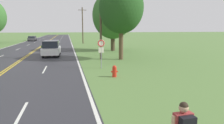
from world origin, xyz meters
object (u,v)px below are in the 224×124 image
(fire_hydrant, at_px, (114,71))
(car_dark_green_hatchback_approaching, at_px, (50,45))
(tree_mid_treeline, at_px, (121,8))
(tree_right_cluster, at_px, (113,15))
(car_white_van_nearest, at_px, (51,48))
(traffic_sign, at_px, (101,47))
(car_dark_grey_hatchback_mid_near, at_px, (32,38))

(fire_hydrant, distance_m, car_dark_green_hatchback_approaching, 20.63)
(tree_mid_treeline, distance_m, tree_right_cluster, 8.82)
(car_white_van_nearest, height_order, car_dark_green_hatchback_approaching, car_white_van_nearest)
(traffic_sign, xyz_separation_m, tree_mid_treeline, (2.89, 4.45, 3.59))
(traffic_sign, distance_m, car_white_van_nearest, 10.20)
(fire_hydrant, bearing_deg, traffic_sign, 96.73)
(fire_hydrant, distance_m, tree_mid_treeline, 9.41)
(tree_mid_treeline, bearing_deg, fire_hydrant, -108.38)
(fire_hydrant, bearing_deg, car_dark_grey_hatchback_mid_near, 105.12)
(traffic_sign, distance_m, tree_mid_treeline, 6.41)
(tree_right_cluster, xyz_separation_m, car_dark_grey_hatchback_mid_near, (-16.02, 29.53, -4.47))
(car_dark_grey_hatchback_mid_near, bearing_deg, car_white_van_nearest, -168.17)
(car_dark_green_hatchback_approaching, bearing_deg, fire_hydrant, 18.89)
(traffic_sign, xyz_separation_m, tree_right_cluster, (4.00, 13.20, 3.42))
(tree_right_cluster, bearing_deg, car_white_van_nearest, -154.36)
(traffic_sign, height_order, car_dark_green_hatchback_approaching, traffic_sign)
(car_white_van_nearest, xyz_separation_m, car_dark_green_hatchback_approaching, (-0.78, 7.60, -0.20))
(car_dark_grey_hatchback_mid_near, bearing_deg, traffic_sign, -164.96)
(tree_right_cluster, height_order, car_white_van_nearest, tree_right_cluster)
(traffic_sign, bearing_deg, car_dark_grey_hatchback_mid_near, 105.71)
(car_dark_green_hatchback_approaching, bearing_deg, tree_mid_treeline, 36.74)
(tree_right_cluster, bearing_deg, fire_hydrant, -102.54)
(traffic_sign, bearing_deg, fire_hydrant, -83.27)
(car_dark_grey_hatchback_mid_near, bearing_deg, tree_right_cluster, -152.19)
(traffic_sign, xyz_separation_m, car_dark_grey_hatchback_mid_near, (-12.02, 42.73, -1.05))
(tree_right_cluster, relative_size, car_dark_grey_hatchback_mid_near, 2.10)
(tree_mid_treeline, bearing_deg, traffic_sign, -122.95)
(fire_hydrant, height_order, tree_mid_treeline, tree_mid_treeline)
(fire_hydrant, distance_m, car_dark_grey_hatchback_mid_near, 47.50)
(fire_hydrant, distance_m, traffic_sign, 3.44)
(car_white_van_nearest, bearing_deg, car_dark_green_hatchback_approaching, -172.96)
(traffic_sign, distance_m, car_dark_green_hatchback_approaching, 17.56)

